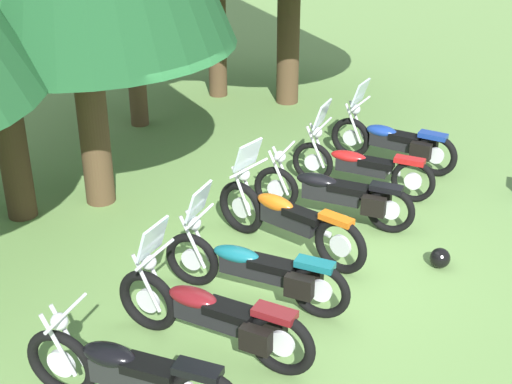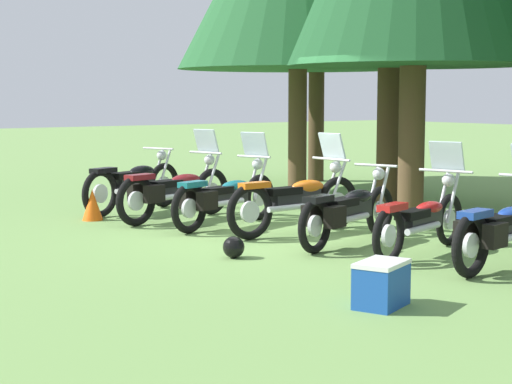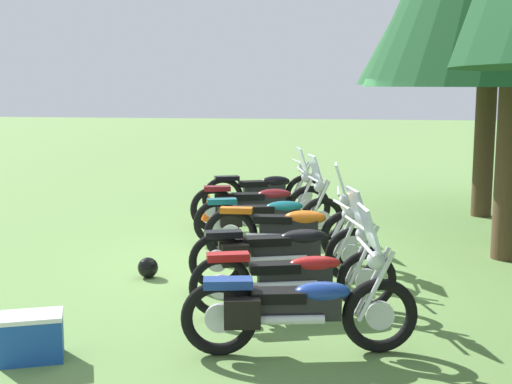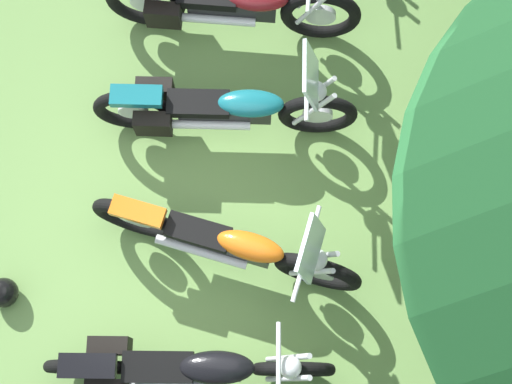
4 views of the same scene
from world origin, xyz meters
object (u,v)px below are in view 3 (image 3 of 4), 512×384
object	(u,v)px
picnic_cooler	(32,337)
dropped_helmet	(148,268)
motorcycle_3	(291,229)
traffic_cone	(209,207)
motorcycle_2	(268,215)
motorcycle_1	(259,202)
motorcycle_0	(265,191)
motorcycle_5	(298,273)
motorcycle_4	(282,250)
motorcycle_6	(297,306)

from	to	relation	value
picnic_cooler	dropped_helmet	xyz separation A→B (m)	(-2.72, 0.21, -0.08)
motorcycle_3	picnic_cooler	distance (m)	4.18
traffic_cone	dropped_helmet	xyz separation A→B (m)	(3.82, 0.05, -0.11)
motorcycle_2	motorcycle_3	bearing A→B (deg)	-84.86
motorcycle_1	motorcycle_2	bearing A→B (deg)	-88.63
motorcycle_3	picnic_cooler	xyz separation A→B (m)	(3.69, -1.94, -0.27)
motorcycle_1	picnic_cooler	size ratio (longest dim) A/B	3.65
dropped_helmet	motorcycle_3	bearing A→B (deg)	119.34
motorcycle_0	motorcycle_3	distance (m)	3.40
motorcycle_0	traffic_cone	size ratio (longest dim) A/B	4.59
motorcycle_3	motorcycle_5	xyz separation A→B (m)	(2.08, 0.28, -0.04)
motorcycle_0	motorcycle_3	world-z (taller)	motorcycle_3
motorcycle_0	dropped_helmet	bearing A→B (deg)	-122.66
motorcycle_4	motorcycle_6	distance (m)	2.18
motorcycle_0	motorcycle_3	size ratio (longest dim) A/B	0.93
motorcycle_3	traffic_cone	bearing A→B (deg)	119.37
motorcycle_2	motorcycle_3	world-z (taller)	motorcycle_3
motorcycle_0	motorcycle_2	distance (m)	2.21
motorcycle_2	dropped_helmet	xyz separation A→B (m)	(2.09, -1.26, -0.33)
motorcycle_5	dropped_helmet	size ratio (longest dim) A/B	8.36
motorcycle_5	traffic_cone	world-z (taller)	motorcycle_5
motorcycle_3	dropped_helmet	size ratio (longest dim) A/B	9.05
motorcycle_3	traffic_cone	distance (m)	3.36
motorcycle_0	motorcycle_4	size ratio (longest dim) A/B	0.97
motorcycle_1	dropped_helmet	distance (m)	3.25
motorcycle_2	picnic_cooler	distance (m)	5.03
traffic_cone	motorcycle_0	bearing A→B (deg)	115.50
motorcycle_4	motorcycle_3	bearing A→B (deg)	70.83
dropped_helmet	motorcycle_1	bearing A→B (deg)	162.34
motorcycle_2	motorcycle_0	bearing A→B (deg)	81.33
motorcycle_0	traffic_cone	distance (m)	1.09
motorcycle_0	motorcycle_2	xyz separation A→B (m)	(2.18, 0.35, -0.02)
motorcycle_0	picnic_cooler	xyz separation A→B (m)	(6.99, -1.12, -0.27)
motorcycle_0	picnic_cooler	distance (m)	7.09
motorcycle_5	dropped_helmet	distance (m)	2.32
motorcycle_4	dropped_helmet	size ratio (longest dim) A/B	8.69
picnic_cooler	traffic_cone	size ratio (longest dim) A/B	1.33
motorcycle_2	motorcycle_5	size ratio (longest dim) A/B	1.04
motorcycle_3	motorcycle_6	xyz separation A→B (m)	(3.20, 0.37, -0.03)
traffic_cone	motorcycle_1	bearing A→B (deg)	54.36
motorcycle_0	motorcycle_3	xyz separation A→B (m)	(3.30, 0.82, 0.00)
motorcycle_6	picnic_cooler	xyz separation A→B (m)	(0.49, -2.31, -0.24)
motorcycle_5	motorcycle_6	bearing A→B (deg)	-102.08
motorcycle_2	motorcycle_5	world-z (taller)	motorcycle_2
motorcycle_4	motorcycle_5	distance (m)	1.07
motorcycle_5	motorcycle_6	distance (m)	1.12
motorcycle_4	dropped_helmet	distance (m)	1.74
dropped_helmet	motorcycle_5	bearing A→B (deg)	61.04
motorcycle_3	motorcycle_6	size ratio (longest dim) A/B	1.10
motorcycle_4	motorcycle_6	bearing A→B (deg)	-98.29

